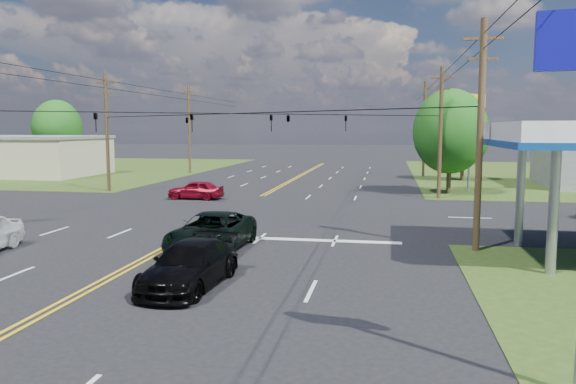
% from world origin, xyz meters
% --- Properties ---
extents(ground, '(280.00, 280.00, 0.00)m').
position_xyz_m(ground, '(0.00, 12.00, 0.00)').
color(ground, black).
rests_on(ground, ground).
extents(grass_nw, '(46.00, 48.00, 0.03)m').
position_xyz_m(grass_nw, '(-35.00, 44.00, 0.00)').
color(grass_nw, '#2C4315').
rests_on(grass_nw, ground).
extents(stop_bar, '(10.00, 0.50, 0.02)m').
position_xyz_m(stop_bar, '(5.00, 4.00, 0.00)').
color(stop_bar, silver).
rests_on(stop_bar, ground).
extents(retail_nw, '(16.00, 11.00, 4.00)m').
position_xyz_m(retail_nw, '(-30.00, 34.00, 2.00)').
color(retail_nw, '#BFB08F').
rests_on(retail_nw, ground).
extents(pole_se, '(1.60, 0.28, 9.50)m').
position_xyz_m(pole_se, '(13.00, 3.00, 4.92)').
color(pole_se, '#3E2A1A').
rests_on(pole_se, ground).
extents(pole_nw, '(1.60, 0.28, 9.50)m').
position_xyz_m(pole_nw, '(-13.00, 21.00, 4.92)').
color(pole_nw, '#3E2A1A').
rests_on(pole_nw, ground).
extents(pole_ne, '(1.60, 0.28, 9.50)m').
position_xyz_m(pole_ne, '(13.00, 21.00, 4.92)').
color(pole_ne, '#3E2A1A').
rests_on(pole_ne, ground).
extents(pole_left_far, '(1.60, 0.28, 10.00)m').
position_xyz_m(pole_left_far, '(-13.00, 40.00, 5.17)').
color(pole_left_far, '#3E2A1A').
rests_on(pole_left_far, ground).
extents(pole_right_far, '(1.60, 0.28, 10.00)m').
position_xyz_m(pole_right_far, '(13.00, 40.00, 5.17)').
color(pole_right_far, '#3E2A1A').
rests_on(pole_right_far, ground).
extents(span_wire_signals, '(26.00, 18.00, 1.13)m').
position_xyz_m(span_wire_signals, '(0.00, 12.00, 6.00)').
color(span_wire_signals, black).
rests_on(span_wire_signals, ground).
extents(power_lines, '(26.04, 100.00, 0.64)m').
position_xyz_m(power_lines, '(0.00, 10.00, 8.60)').
color(power_lines, black).
rests_on(power_lines, ground).
extents(tree_right_a, '(5.70, 5.70, 8.18)m').
position_xyz_m(tree_right_a, '(14.00, 24.00, 4.87)').
color(tree_right_a, '#3E2A1A').
rests_on(tree_right_a, ground).
extents(tree_right_b, '(4.94, 4.94, 7.09)m').
position_xyz_m(tree_right_b, '(16.50, 36.00, 4.22)').
color(tree_right_b, '#3E2A1A').
rests_on(tree_right_b, ground).
extents(tree_far_l, '(6.08, 6.08, 8.72)m').
position_xyz_m(tree_far_l, '(-32.00, 44.00, 5.19)').
color(tree_far_l, '#3E2A1A').
rests_on(tree_far_l, ground).
extents(pickup_dkgreen, '(2.82, 5.75, 1.57)m').
position_xyz_m(pickup_dkgreen, '(2.08, 1.17, 0.78)').
color(pickup_dkgreen, black).
rests_on(pickup_dkgreen, ground).
extents(suv_black, '(2.36, 5.08, 1.44)m').
position_xyz_m(suv_black, '(3.07, -4.17, 0.72)').
color(suv_black, black).
rests_on(suv_black, ground).
extents(sedan_red, '(4.05, 1.71, 1.37)m').
position_xyz_m(sedan_red, '(-4.38, 17.50, 0.68)').
color(sedan_red, maroon).
rests_on(sedan_red, ground).
extents(polesign_ne, '(2.16, 0.73, 7.86)m').
position_xyz_m(polesign_ne, '(15.72, 25.70, 6.10)').
color(polesign_ne, '#A5A5AA').
rests_on(polesign_ne, ground).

